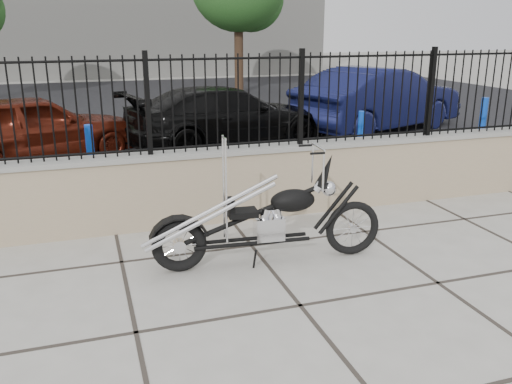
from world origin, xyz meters
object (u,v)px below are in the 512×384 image
object	(u,v)px
chopper_motorcycle	(265,200)
car_red	(34,128)
car_black	(226,116)
car_blue	(379,99)

from	to	relation	value
chopper_motorcycle	car_red	size ratio (longest dim) A/B	0.64
car_black	car_blue	size ratio (longest dim) A/B	0.94
chopper_motorcycle	car_blue	world-z (taller)	car_blue
car_blue	chopper_motorcycle	bearing A→B (deg)	120.49
car_red	car_blue	bearing A→B (deg)	-104.90
car_red	car_blue	size ratio (longest dim) A/B	0.81
car_black	car_blue	world-z (taller)	car_blue
chopper_motorcycle	car_blue	distance (m)	8.36
car_red	car_blue	xyz separation A→B (m)	(7.82, 0.81, 0.12)
chopper_motorcycle	car_red	bearing A→B (deg)	119.45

